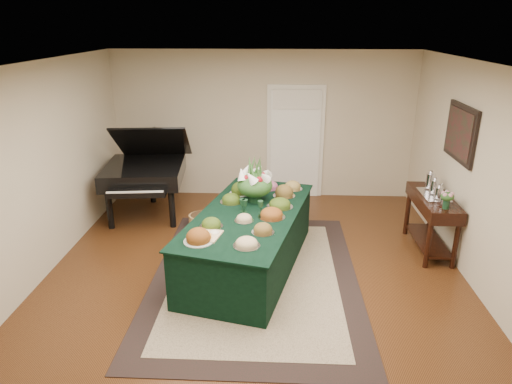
{
  "coord_description": "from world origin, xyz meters",
  "views": [
    {
      "loc": [
        0.27,
        -5.29,
        3.15
      ],
      "look_at": [
        0.0,
        0.3,
        1.05
      ],
      "focal_mm": 32.0,
      "sensor_mm": 36.0,
      "label": 1
    }
  ],
  "objects_px": {
    "buffet_table": "(249,240)",
    "grand_piano": "(145,172)",
    "mahogany_sideboard": "(433,209)",
    "floral_centerpiece": "(255,181)"
  },
  "relations": [
    {
      "from": "floral_centerpiece",
      "to": "mahogany_sideboard",
      "type": "bearing_deg",
      "value": 4.37
    },
    {
      "from": "grand_piano",
      "to": "buffet_table",
      "type": "bearing_deg",
      "value": -42.31
    },
    {
      "from": "floral_centerpiece",
      "to": "mahogany_sideboard",
      "type": "distance_m",
      "value": 2.57
    },
    {
      "from": "buffet_table",
      "to": "mahogany_sideboard",
      "type": "relative_size",
      "value": 2.27
    },
    {
      "from": "buffet_table",
      "to": "floral_centerpiece",
      "type": "distance_m",
      "value": 0.81
    },
    {
      "from": "floral_centerpiece",
      "to": "mahogany_sideboard",
      "type": "xyz_separation_m",
      "value": [
        2.53,
        0.19,
        -0.45
      ]
    },
    {
      "from": "buffet_table",
      "to": "mahogany_sideboard",
      "type": "xyz_separation_m",
      "value": [
        2.58,
        0.61,
        0.25
      ]
    },
    {
      "from": "grand_piano",
      "to": "mahogany_sideboard",
      "type": "height_order",
      "value": "grand_piano"
    },
    {
      "from": "floral_centerpiece",
      "to": "grand_piano",
      "type": "relative_size",
      "value": 0.31
    },
    {
      "from": "buffet_table",
      "to": "grand_piano",
      "type": "relative_size",
      "value": 1.72
    }
  ]
}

